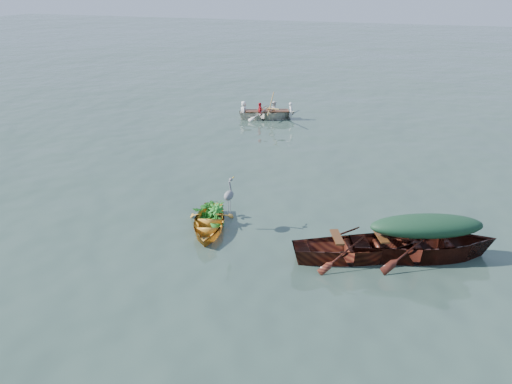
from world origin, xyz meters
TOP-DOWN VIEW (x-y plane):
  - ground at (0.00, 0.00)m, footprint 140.00×140.00m
  - yellow_dinghy at (-1.13, 1.02)m, footprint 2.04×3.07m
  - green_tarp_boat at (4.25, 1.43)m, footprint 5.03×3.20m
  - open_wooden_boat at (2.80, 0.84)m, footprint 4.43×2.94m
  - rowed_boat at (-3.28, 12.21)m, footprint 3.83×2.39m
  - green_tarp_cover at (4.25, 1.43)m, footprint 2.77×1.76m
  - thwart_benches at (2.80, 0.84)m, footprint 2.27×1.59m
  - heron at (-0.62, 1.23)m, footprint 0.39×0.47m
  - dinghy_weeds at (-1.28, 1.55)m, footprint 0.94×1.07m
  - rowers at (-3.28, 12.21)m, footprint 2.76×1.88m
  - oars at (-3.28, 12.21)m, footprint 1.52×2.64m

SIDE VIEW (x-z plane):
  - ground at x=0.00m, z-range 0.00..0.00m
  - yellow_dinghy at x=-1.13m, z-range -0.37..0.37m
  - green_tarp_boat at x=4.25m, z-range -0.58..0.58m
  - open_wooden_boat at x=2.80m, z-range -0.49..0.49m
  - rowed_boat at x=-3.28m, z-range -0.42..0.42m
  - oars at x=-3.28m, z-range 0.42..0.48m
  - thwart_benches at x=2.80m, z-range 0.49..0.53m
  - dinghy_weeds at x=-1.28m, z-range 0.37..0.97m
  - rowers at x=-3.28m, z-range 0.42..1.18m
  - heron at x=-0.62m, z-range 0.37..1.29m
  - green_tarp_cover at x=4.25m, z-range 0.58..1.10m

